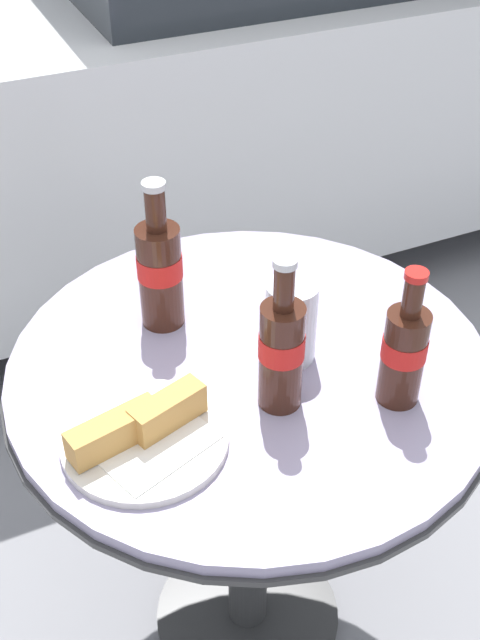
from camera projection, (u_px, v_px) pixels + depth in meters
name	position (u px, v px, depth m)	size (l,w,h in m)	color
ground_plane	(247.00, 616.00, 1.64)	(30.00, 30.00, 0.00)	gray
bistro_table	(249.00, 430.00, 1.30)	(0.74, 0.74, 0.70)	#333333
cola_bottle_left	(404.00, 351.00, 1.09)	(0.06, 0.06, 0.22)	#3D1E14
cola_bottle_right	(160.00, 270.00, 1.22)	(0.07, 0.07, 0.25)	#3D1E14
cola_bottle_center	(284.00, 349.00, 1.08)	(0.06, 0.06, 0.24)	#3D1E14
drinking_glass	(291.00, 325.00, 1.18)	(0.08, 0.08, 0.13)	#C68923
lunch_plate_near	(143.00, 433.00, 1.06)	(0.23, 0.23, 0.06)	silver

